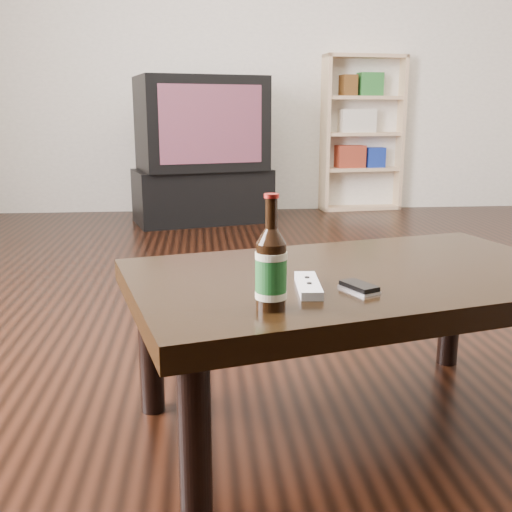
{
  "coord_description": "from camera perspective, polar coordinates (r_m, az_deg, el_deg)",
  "views": [
    {
      "loc": [
        -0.55,
        -1.96,
        0.8
      ],
      "look_at": [
        -0.45,
        -0.83,
        0.53
      ],
      "focal_mm": 42.0,
      "sensor_mm": 36.0,
      "label": 1
    }
  ],
  "objects": [
    {
      "name": "beer_bottle",
      "position": [
        1.18,
        1.45,
        -1.28
      ],
      "size": [
        0.08,
        0.08,
        0.23
      ],
      "rotation": [
        0.0,
        0.0,
        0.29
      ],
      "color": "black",
      "rests_on": "coffee_table"
    },
    {
      "name": "floor",
      "position": [
        2.19,
        9.83,
        -8.25
      ],
      "size": [
        5.0,
        6.0,
        0.01
      ],
      "primitive_type": "cube",
      "color": "black",
      "rests_on": "ground"
    },
    {
      "name": "tv",
      "position": [
        4.44,
        -5.26,
        12.45
      ],
      "size": [
        0.99,
        0.76,
        0.66
      ],
      "rotation": [
        0.0,
        0.0,
        0.26
      ],
      "color": "black",
      "rests_on": "tv_stand"
    },
    {
      "name": "remote",
      "position": [
        1.34,
        5.0,
        -2.8
      ],
      "size": [
        0.06,
        0.17,
        0.02
      ],
      "rotation": [
        0.0,
        0.0,
        -0.07
      ],
      "color": "silver",
      "rests_on": "coffee_table"
    },
    {
      "name": "tv_stand",
      "position": [
        4.48,
        -5.12,
        5.74
      ],
      "size": [
        1.06,
        0.72,
        0.39
      ],
      "primitive_type": "cube",
      "rotation": [
        0.0,
        0.0,
        0.26
      ],
      "color": "black",
      "rests_on": "floor"
    },
    {
      "name": "wall_back",
      "position": [
        5.03,
        1.13,
        19.84
      ],
      "size": [
        5.0,
        0.02,
        2.7
      ],
      "primitive_type": "cube",
      "color": "beige",
      "rests_on": "ground"
    },
    {
      "name": "bookshelf",
      "position": [
        5.16,
        9.68,
        11.7
      ],
      "size": [
        0.7,
        0.38,
        1.25
      ],
      "rotation": [
        0.0,
        0.0,
        0.11
      ],
      "color": "tan",
      "rests_on": "floor"
    },
    {
      "name": "phone",
      "position": [
        1.34,
        9.79,
        -2.96
      ],
      "size": [
        0.08,
        0.1,
        0.02
      ],
      "rotation": [
        0.0,
        0.0,
        0.43
      ],
      "color": "#B2B2B5",
      "rests_on": "coffee_table"
    },
    {
      "name": "coffee_table",
      "position": [
        1.52,
        9.65,
        -3.45
      ],
      "size": [
        1.24,
        0.9,
        0.42
      ],
      "rotation": [
        0.0,
        0.0,
        0.25
      ],
      "color": "black",
      "rests_on": "floor"
    }
  ]
}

